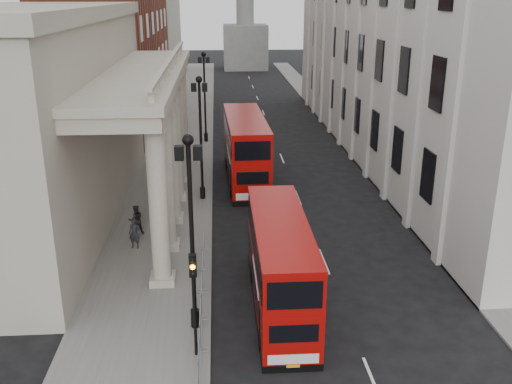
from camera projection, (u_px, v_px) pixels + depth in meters
name	position (u px, v px, depth m)	size (l,w,h in m)	color
sidewalk_west	(177.00, 160.00, 48.45)	(6.00, 140.00, 0.12)	slate
sidewalk_east	(368.00, 156.00, 49.52)	(3.00, 140.00, 0.12)	slate
kerb	(212.00, 159.00, 48.64)	(0.20, 140.00, 0.14)	slate
portico_building	(36.00, 122.00, 34.71)	(9.00, 28.00, 12.00)	#A59F8B
brick_building	(113.00, 17.00, 61.31)	(9.00, 32.00, 22.00)	maroon
west_building_far	(147.00, 16.00, 91.78)	(9.00, 30.00, 20.00)	#A59F8B
east_building	(401.00, 5.00, 47.46)	(8.00, 55.00, 25.00)	beige
lamp_post_south	(191.00, 221.00, 22.52)	(1.05, 0.44, 8.32)	black
lamp_post_mid	(201.00, 130.00, 37.59)	(1.05, 0.44, 8.32)	black
lamp_post_north	(205.00, 91.00, 52.66)	(1.05, 0.44, 8.32)	black
traffic_light	(194.00, 287.00, 21.22)	(0.28, 0.33, 4.30)	black
crowd_barriers	(200.00, 339.00, 22.26)	(0.50, 18.75, 1.10)	gray
bus_near	(280.00, 263.00, 25.14)	(2.38, 9.65, 4.16)	#A10907
bus_far	(246.00, 148.00, 42.45)	(3.05, 11.35, 4.87)	#9D0907
pedestrian_a	(134.00, 233.00, 31.25)	(0.63, 0.41, 1.73)	black
pedestrian_b	(136.00, 220.00, 33.05)	(0.86, 0.67, 1.78)	black
pedestrian_c	(165.00, 180.00, 40.23)	(0.82, 0.53, 1.68)	black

